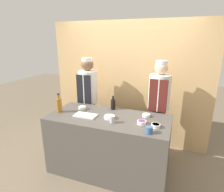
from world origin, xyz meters
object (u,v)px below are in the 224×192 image
bottle_amber (59,105)px  chef_right (158,108)px  sauce_bowl_green (156,125)px  sauce_bowl_brown (110,117)px  cup_blue (149,130)px  sauce_bowl_yellow (146,115)px  sauce_bowl_purple (142,122)px  cutting_board (85,115)px  sauce_bowl_red (82,108)px  cup_steel (112,119)px  chef_left (88,99)px  bottle_soy (113,104)px

bottle_amber → chef_right: size_ratio=0.18×
sauce_bowl_green → bottle_amber: 1.52m
sauce_bowl_brown → chef_right: (0.62, 0.69, -0.02)m
chef_right → bottle_amber: bearing=-153.6°
sauce_bowl_brown → cup_blue: bearing=-22.0°
sauce_bowl_yellow → cup_blue: size_ratio=1.27×
sauce_bowl_purple → cutting_board: (-0.86, -0.01, -0.02)m
sauce_bowl_brown → sauce_bowl_red: size_ratio=1.36×
sauce_bowl_purple → cup_blue: cup_blue is taller
cup_steel → chef_left: chef_left is taller
sauce_bowl_green → bottle_soy: bearing=150.1°
sauce_bowl_yellow → sauce_bowl_green: bearing=-59.8°
sauce_bowl_yellow → chef_right: 0.45m
sauce_bowl_yellow → chef_left: 1.27m
sauce_bowl_yellow → chef_left: size_ratio=0.07×
cutting_board → cup_blue: (0.99, -0.21, 0.03)m
sauce_bowl_green → cup_blue: 0.20m
sauce_bowl_purple → sauce_bowl_brown: bearing=176.9°
cutting_board → bottle_soy: bottle_soy is taller
chef_right → cup_steel: bearing=-123.2°
bottle_soy → chef_left: size_ratio=0.13×
sauce_bowl_green → bottle_soy: (-0.76, 0.44, 0.06)m
chef_right → cutting_board: bearing=-143.7°
cup_blue → cup_steel: (-0.53, 0.13, 0.01)m
sauce_bowl_purple → cup_blue: size_ratio=1.35×
cup_blue → sauce_bowl_green: bearing=72.8°
sauce_bowl_purple → chef_left: chef_left is taller
sauce_bowl_yellow → bottle_soy: (-0.58, 0.12, 0.07)m
sauce_bowl_purple → chef_left: 1.38m
cutting_board → cup_steel: bearing=-10.1°
cup_blue → cutting_board: bearing=168.1°
cutting_board → chef_left: 0.80m
cup_steel → sauce_bowl_brown: bearing=125.0°
sauce_bowl_yellow → bottle_amber: size_ratio=0.38×
bottle_soy → sauce_bowl_red: bearing=-158.7°
sauce_bowl_brown → sauce_bowl_green: 0.68m
sauce_bowl_brown → cutting_board: size_ratio=0.49×
sauce_bowl_green → sauce_bowl_purple: (-0.19, 0.03, 0.00)m
cup_blue → bottle_soy: bearing=138.1°
sauce_bowl_brown → sauce_bowl_red: bearing=161.2°
bottle_amber → cup_blue: bearing=-8.3°
cup_steel → chef_right: 0.97m
sauce_bowl_green → bottle_amber: size_ratio=0.39×
cup_steel → bottle_soy: bearing=108.6°
sauce_bowl_green → sauce_bowl_brown: bearing=175.0°
sauce_bowl_red → sauce_bowl_yellow: (1.05, 0.06, -0.01)m
sauce_bowl_red → cup_steel: cup_steel is taller
cutting_board → chef_right: chef_right is taller
sauce_bowl_yellow → sauce_bowl_brown: bearing=-152.7°
chef_left → sauce_bowl_green: bearing=-28.5°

